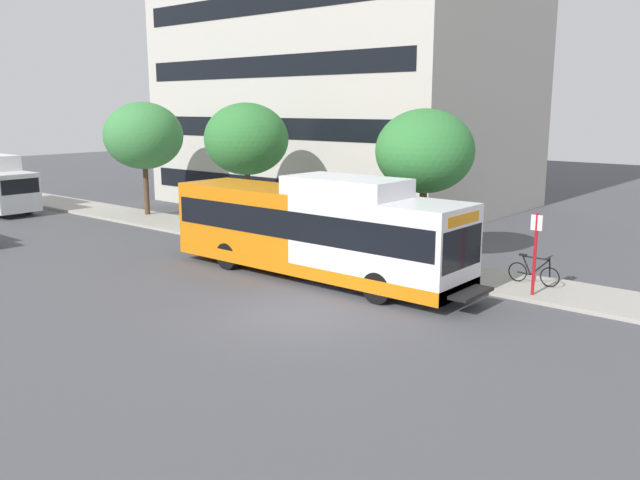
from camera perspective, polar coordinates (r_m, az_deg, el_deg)
name	(u,v)px	position (r m, az deg, el deg)	size (l,w,h in m)	color
ground_plane	(136,272)	(24.99, -15.69, -2.67)	(120.00, 120.00, 0.00)	#4C4C51
sidewalk_curb	(303,247)	(28.02, -1.46, -0.58)	(3.00, 56.00, 0.14)	#A8A399
transit_bus	(315,230)	(22.89, -0.47, 0.85)	(2.58, 12.25, 3.65)	white
bus_stop_sign_pole	(535,248)	(21.36, 18.20, -0.65)	(0.10, 0.36, 2.60)	red
bicycle_parked	(534,272)	(22.90, 18.08, -2.64)	(0.52, 1.76, 1.02)	black
street_tree_near_stop	(425,151)	(24.69, 9.08, 7.60)	(3.65, 3.65, 5.74)	#4C3823
street_tree_mid_block	(246,139)	(31.27, -6.41, 8.69)	(3.95, 3.95, 5.99)	#4C3823
street_tree_far_block	(144,136)	(36.90, -15.08, 8.73)	(4.21, 4.21, 6.06)	#4C3823
lattice_comm_tower	(187,42)	(53.58, -11.51, 16.48)	(1.10, 1.10, 32.17)	#B7B7BC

